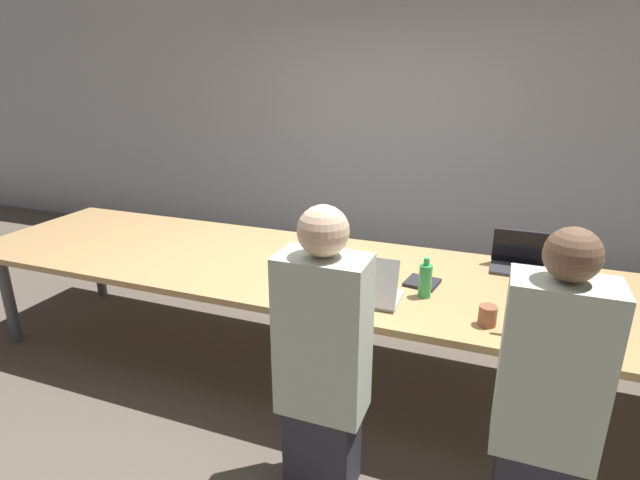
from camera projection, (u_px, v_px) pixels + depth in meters
name	position (u px, v px, depth m)	size (l,w,h in m)	color
ground_plane	(303.00, 367.00, 3.45)	(24.00, 24.00, 0.00)	brown
curtain_wall	(392.00, 126.00, 5.12)	(12.00, 0.06, 2.80)	#ADADB2
conference_table	(302.00, 272.00, 3.22)	(4.71, 1.24, 0.76)	tan
laptop_near_right	(540.00, 322.00, 2.35)	(0.31, 0.22, 0.22)	#B7B7BC
person_near_right	(547.00, 399.00, 2.02)	(0.40, 0.24, 1.42)	#2D2D38
cup_near_right	(488.00, 316.00, 2.44)	(0.09, 0.09, 0.10)	brown
laptop_far_right	(518.00, 258.00, 3.13)	(0.32, 0.23, 0.24)	#333338
cup_far_right	(561.00, 270.00, 3.01)	(0.09, 0.09, 0.09)	brown
laptop_near_midright	(367.00, 289.00, 2.68)	(0.35, 0.27, 0.27)	#B7B7BC
person_near_midright	(323.00, 362.00, 2.26)	(0.40, 0.24, 1.43)	#2D2D38
bottle_near_midright	(425.00, 280.00, 2.73)	(0.07, 0.07, 0.23)	green
stapler	(366.00, 284.00, 2.86)	(0.09, 0.16, 0.05)	black
notebook	(422.00, 282.00, 2.92)	(0.21, 0.21, 0.02)	#232328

